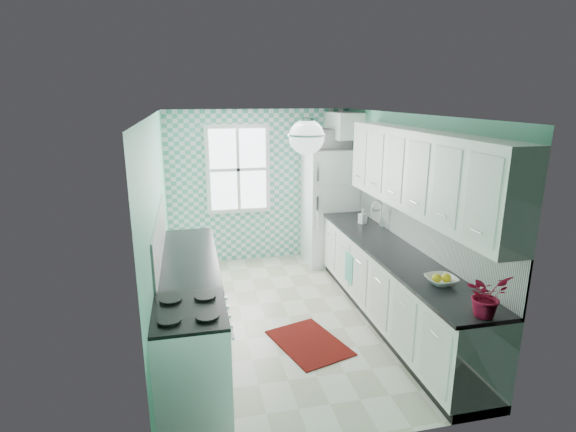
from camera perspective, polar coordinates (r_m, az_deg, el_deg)
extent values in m
cube|color=beige|center=(5.83, 0.06, -12.70)|extent=(3.00, 4.40, 0.02)
cube|color=white|center=(5.16, 0.07, 12.87)|extent=(3.00, 4.40, 0.02)
cube|color=#69C1A0|center=(7.48, -3.66, 3.81)|extent=(3.00, 0.02, 2.50)
cube|color=#69C1A0|center=(3.38, 8.46, -10.75)|extent=(3.00, 0.02, 2.50)
cube|color=#69C1A0|center=(5.26, -16.22, -1.66)|extent=(0.02, 4.40, 2.50)
cube|color=#69C1A0|center=(5.87, 14.60, 0.19)|extent=(0.02, 4.40, 2.50)
cube|color=#52AE9B|center=(7.46, -3.64, 3.77)|extent=(3.00, 0.01, 2.50)
cube|color=white|center=(7.33, -6.36, 5.91)|extent=(1.04, 0.05, 1.44)
cube|color=white|center=(7.31, -6.34, 5.88)|extent=(0.90, 0.02, 1.30)
cube|color=white|center=(5.54, 16.21, -1.42)|extent=(0.02, 3.60, 0.51)
cube|color=white|center=(5.20, -15.98, -2.46)|extent=(0.02, 2.15, 0.51)
cube|color=white|center=(5.14, 16.34, 5.41)|extent=(0.33, 3.20, 0.90)
cube|color=white|center=(7.30, 7.03, 11.37)|extent=(0.40, 0.74, 0.40)
cylinder|color=silver|center=(4.39, 2.41, 12.06)|extent=(0.14, 0.14, 0.04)
cylinder|color=silver|center=(4.39, 2.40, 11.15)|extent=(0.02, 0.02, 0.12)
sphere|color=white|center=(4.40, 2.38, 9.98)|extent=(0.34, 0.34, 0.34)
cube|color=white|center=(5.66, 13.06, -8.87)|extent=(0.60, 3.60, 0.90)
cube|color=black|center=(5.48, 13.21, -4.39)|extent=(0.63, 3.60, 0.04)
cube|color=white|center=(5.45, -12.35, -9.78)|extent=(0.60, 2.15, 0.90)
cube|color=black|center=(5.27, -12.47, -5.13)|extent=(0.63, 2.15, 0.04)
cube|color=white|center=(7.42, 5.36, 1.26)|extent=(0.82, 0.78, 1.89)
cube|color=silver|center=(6.96, 6.44, 3.97)|extent=(0.81, 0.01, 0.02)
cube|color=silver|center=(6.80, 3.81, 5.72)|extent=(0.03, 0.03, 0.30)
cube|color=silver|center=(6.94, 3.71, 0.33)|extent=(0.03, 0.03, 0.54)
cube|color=silver|center=(4.16, -12.14, -17.54)|extent=(0.63, 0.80, 0.95)
cube|color=black|center=(3.93, -12.53, -11.68)|extent=(0.63, 0.80, 0.03)
cube|color=black|center=(4.14, -7.56, -16.56)|extent=(0.01, 0.53, 0.32)
cube|color=silver|center=(6.21, 10.03, -1.89)|extent=(0.54, 0.46, 0.12)
cylinder|color=silver|center=(6.24, 11.77, -0.01)|extent=(0.02, 0.02, 0.30)
torus|color=silver|center=(6.16, 11.22, 1.66)|extent=(0.16, 0.02, 0.16)
cube|color=#5E020B|center=(5.27, 2.68, -15.78)|extent=(0.90, 1.08, 0.01)
cube|color=#59998B|center=(6.08, 7.78, -6.56)|extent=(0.11, 0.26, 0.40)
imported|color=white|center=(4.64, 18.87, -7.73)|extent=(0.30, 0.30, 0.07)
imported|color=red|center=(4.08, 23.89, -9.16)|extent=(0.39, 0.36, 0.37)
imported|color=#90B8C0|center=(6.47, 9.47, -0.03)|extent=(0.12, 0.12, 0.21)
imported|color=silver|center=(7.24, 5.58, 9.74)|extent=(0.57, 0.40, 0.31)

